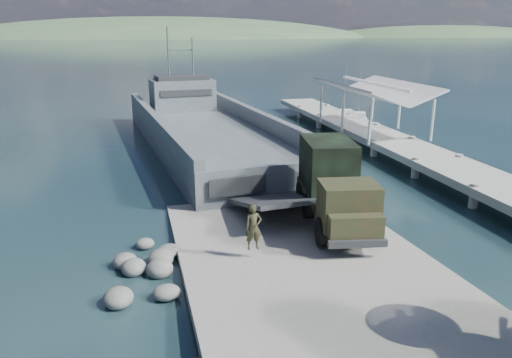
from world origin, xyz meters
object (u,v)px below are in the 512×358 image
(sailboat_far, at_px, (344,116))
(military_truck, at_px, (334,184))
(landing_craft, at_px, (208,138))
(soldier, at_px, (253,236))
(sailboat_near, at_px, (358,118))
(pier, at_px, (377,128))

(sailboat_far, bearing_deg, military_truck, -104.52)
(landing_craft, xyz_separation_m, military_truck, (3.26, -18.90, 1.49))
(landing_craft, bearing_deg, soldier, -99.59)
(sailboat_near, bearing_deg, sailboat_far, 138.32)
(landing_craft, relative_size, soldier, 19.04)
(landing_craft, relative_size, military_truck, 4.34)
(pier, xyz_separation_m, sailboat_near, (3.87, 11.81, -1.27))
(pier, relative_size, landing_craft, 1.23)
(pier, bearing_deg, sailboat_far, 77.60)
(landing_craft, distance_m, sailboat_far, 19.67)
(landing_craft, xyz_separation_m, sailboat_far, (16.60, 10.54, -0.52))
(soldier, distance_m, sailboat_near, 36.14)
(landing_craft, distance_m, military_truck, 19.23)
(military_truck, relative_size, soldier, 4.38)
(landing_craft, bearing_deg, pier, -18.33)
(soldier, relative_size, sailboat_near, 0.31)
(military_truck, distance_m, sailboat_far, 32.38)
(landing_craft, xyz_separation_m, sailboat_near, (17.49, 8.80, -0.53))
(landing_craft, relative_size, sailboat_far, 5.67)
(sailboat_far, bearing_deg, soldier, -109.14)
(soldier, xyz_separation_m, sailboat_far, (18.02, 32.52, -1.10))
(soldier, bearing_deg, sailboat_far, 59.69)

